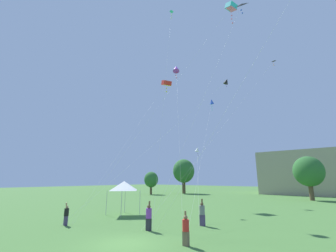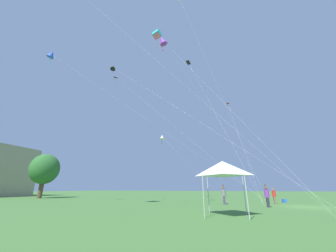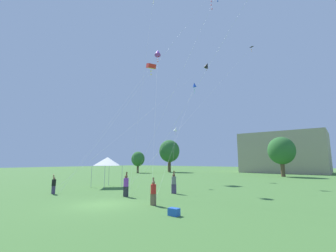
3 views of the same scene
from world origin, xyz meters
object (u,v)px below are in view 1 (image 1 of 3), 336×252
(festival_tent, at_px, (124,186))
(person_black_shirt, at_px, (66,214))
(kite_black_diamond_3, at_px, (226,81))
(kite_cyan_delta_6, at_px, (171,16))
(person_grey_shirt, at_px, (202,213))
(kite_purple_diamond_5, at_px, (176,69))
(kite_red_delta_9, at_px, (290,1))
(kite_black_delta_0, at_px, (272,63))
(kite_blue_diamond_2, at_px, (212,102))
(person_red_shirt, at_px, (186,229))
(kite_cyan_box_4, at_px, (231,7))
(person_purple_shirt, at_px, (149,216))
(kite_red_box_8, at_px, (166,83))
(kite_black_delta_7, at_px, (241,6))
(kite_white_diamond_1, at_px, (197,150))

(festival_tent, distance_m, person_black_shirt, 6.94)
(kite_black_diamond_3, xyz_separation_m, kite_cyan_delta_6, (-2.12, -10.95, 6.11))
(person_grey_shirt, height_order, kite_purple_diamond_5, kite_purple_diamond_5)
(kite_black_diamond_3, distance_m, kite_cyan_delta_6, 12.72)
(person_black_shirt, distance_m, kite_red_delta_9, 23.18)
(kite_black_delta_0, bearing_deg, kite_purple_diamond_5, -126.52)
(kite_black_diamond_3, bearing_deg, festival_tent, -112.64)
(kite_blue_diamond_2, height_order, kite_black_diamond_3, kite_black_diamond_3)
(person_red_shirt, xyz_separation_m, kite_cyan_box_4, (-1.95, 14.12, 25.64))
(person_purple_shirt, height_order, person_black_shirt, person_purple_shirt)
(festival_tent, height_order, person_black_shirt, festival_tent)
(kite_cyan_delta_6, bearing_deg, person_grey_shirt, -27.83)
(kite_black_delta_0, relative_size, kite_blue_diamond_2, 0.91)
(person_grey_shirt, bearing_deg, festival_tent, 176.93)
(person_grey_shirt, distance_m, kite_black_delta_0, 26.69)
(kite_blue_diamond_2, distance_m, kite_red_box_8, 9.21)
(person_red_shirt, relative_size, kite_cyan_box_4, 0.07)
(kite_black_delta_7, bearing_deg, kite_cyan_delta_6, -173.78)
(person_purple_shirt, height_order, kite_black_delta_7, kite_black_delta_7)
(person_black_shirt, bearing_deg, kite_white_diamond_1, 144.67)
(person_grey_shirt, bearing_deg, kite_red_delta_9, -17.85)
(kite_cyan_delta_6, bearing_deg, kite_cyan_box_4, 44.19)
(kite_red_box_8, bearing_deg, festival_tent, -68.20)
(festival_tent, height_order, person_purple_shirt, festival_tent)
(kite_cyan_delta_6, bearing_deg, kite_red_delta_9, -18.42)
(kite_black_delta_0, relative_size, kite_red_box_8, 1.04)
(person_black_shirt, height_order, kite_white_diamond_1, kite_white_diamond_1)
(person_black_shirt, distance_m, kite_black_delta_7, 26.60)
(person_grey_shirt, height_order, kite_black_diamond_3, kite_black_diamond_3)
(person_black_shirt, bearing_deg, kite_red_delta_9, 91.58)
(kite_cyan_box_4, bearing_deg, person_black_shirt, -119.77)
(kite_cyan_box_4, bearing_deg, festival_tent, -136.75)
(kite_red_delta_9, bearing_deg, kite_cyan_delta_6, 161.58)
(person_black_shirt, distance_m, kite_cyan_delta_6, 26.03)
(person_red_shirt, bearing_deg, person_black_shirt, -25.13)
(person_purple_shirt, height_order, kite_red_box_8, kite_red_box_8)
(kite_cyan_box_4, distance_m, kite_red_box_8, 16.62)
(person_grey_shirt, height_order, kite_white_diamond_1, kite_white_diamond_1)
(person_red_shirt, bearing_deg, kite_white_diamond_1, -94.65)
(person_black_shirt, distance_m, kite_purple_diamond_5, 21.32)
(kite_black_diamond_3, relative_size, kite_cyan_box_4, 0.80)
(kite_cyan_box_4, distance_m, kite_purple_diamond_5, 11.35)
(kite_cyan_delta_6, distance_m, kite_black_delta_7, 9.39)
(person_purple_shirt, height_order, kite_blue_diamond_2, kite_blue_diamond_2)
(festival_tent, xyz_separation_m, person_red_shirt, (11.74, -4.91, -2.07))
(person_red_shirt, relative_size, kite_black_diamond_3, 0.09)
(kite_blue_diamond_2, relative_size, kite_red_box_8, 1.14)
(kite_red_box_8, bearing_deg, kite_cyan_box_4, -15.42)
(person_grey_shirt, relative_size, kite_white_diamond_1, 0.28)
(kite_black_diamond_3, height_order, kite_black_delta_7, kite_black_delta_7)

